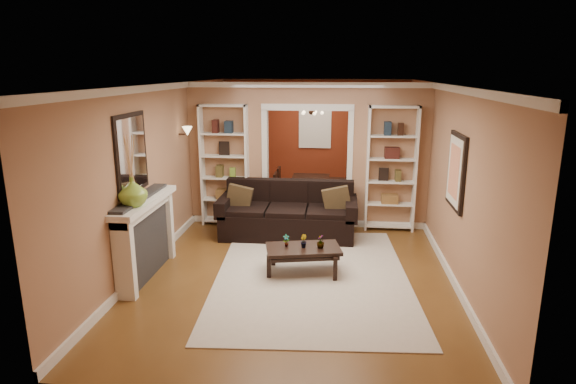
# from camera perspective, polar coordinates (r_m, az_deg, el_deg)

# --- Properties ---
(floor) EXTENTS (8.00, 8.00, 0.00)m
(floor) POSITION_cam_1_polar(r_m,az_deg,el_deg) (8.28, 1.62, -6.31)
(floor) COLOR brown
(floor) RESTS_ON ground
(ceiling) EXTENTS (8.00, 8.00, 0.00)m
(ceiling) POSITION_cam_1_polar(r_m,az_deg,el_deg) (7.76, 1.76, 12.71)
(ceiling) COLOR white
(ceiling) RESTS_ON ground
(wall_back) EXTENTS (8.00, 0.00, 8.00)m
(wall_back) POSITION_cam_1_polar(r_m,az_deg,el_deg) (11.85, 3.23, 6.68)
(wall_back) COLOR #A77858
(wall_back) RESTS_ON ground
(wall_front) EXTENTS (8.00, 0.00, 8.00)m
(wall_front) POSITION_cam_1_polar(r_m,az_deg,el_deg) (4.09, -2.79, -8.18)
(wall_front) COLOR #A77858
(wall_front) RESTS_ON ground
(wall_left) EXTENTS (0.00, 8.00, 8.00)m
(wall_left) POSITION_cam_1_polar(r_m,az_deg,el_deg) (8.39, -13.85, 3.13)
(wall_left) COLOR #A77858
(wall_left) RESTS_ON ground
(wall_right) EXTENTS (0.00, 8.00, 8.00)m
(wall_right) POSITION_cam_1_polar(r_m,az_deg,el_deg) (8.06, 17.86, 2.41)
(wall_right) COLOR #A77858
(wall_right) RESTS_ON ground
(partition_wall) EXTENTS (4.50, 0.15, 2.70)m
(partition_wall) POSITION_cam_1_polar(r_m,az_deg,el_deg) (9.09, 2.29, 4.37)
(partition_wall) COLOR #A77858
(partition_wall) RESTS_ON floor
(red_back_panel) EXTENTS (4.44, 0.04, 2.64)m
(red_back_panel) POSITION_cam_1_polar(r_m,az_deg,el_deg) (11.82, 3.22, 6.51)
(red_back_panel) COLOR maroon
(red_back_panel) RESTS_ON floor
(dining_window) EXTENTS (0.78, 0.03, 0.98)m
(dining_window) POSITION_cam_1_polar(r_m,az_deg,el_deg) (11.76, 3.22, 7.60)
(dining_window) COLOR #8CA5CC
(dining_window) RESTS_ON wall_back
(area_rug) EXTENTS (3.00, 4.02, 0.01)m
(area_rug) POSITION_cam_1_polar(r_m,az_deg,el_deg) (7.10, 2.83, -9.90)
(area_rug) COLOR beige
(area_rug) RESTS_ON floor
(sofa) EXTENTS (2.45, 1.06, 0.96)m
(sofa) POSITION_cam_1_polar(r_m,az_deg,el_deg) (8.58, -0.04, -2.20)
(sofa) COLOR black
(sofa) RESTS_ON floor
(pillow_left) EXTENTS (0.44, 0.13, 0.44)m
(pillow_left) POSITION_cam_1_polar(r_m,az_deg,el_deg) (8.64, -5.78, -0.73)
(pillow_left) COLOR brown
(pillow_left) RESTS_ON sofa
(pillow_right) EXTENTS (0.47, 0.16, 0.46)m
(pillow_right) POSITION_cam_1_polar(r_m,az_deg,el_deg) (8.46, 5.81, -0.98)
(pillow_right) COLOR brown
(pillow_right) RESTS_ON sofa
(coffee_table) EXTENTS (1.16, 0.79, 0.40)m
(coffee_table) POSITION_cam_1_polar(r_m,az_deg,el_deg) (7.13, 1.81, -8.08)
(coffee_table) COLOR black
(coffee_table) RESTS_ON floor
(plant_left) EXTENTS (0.11, 0.10, 0.18)m
(plant_left) POSITION_cam_1_polar(r_m,az_deg,el_deg) (7.04, -0.20, -5.79)
(plant_left) COLOR #336626
(plant_left) RESTS_ON coffee_table
(plant_center) EXTENTS (0.12, 0.13, 0.19)m
(plant_center) POSITION_cam_1_polar(r_m,az_deg,el_deg) (7.02, 1.83, -5.83)
(plant_center) COLOR #336626
(plant_center) RESTS_ON coffee_table
(plant_right) EXTENTS (0.12, 0.12, 0.20)m
(plant_right) POSITION_cam_1_polar(r_m,az_deg,el_deg) (7.00, 3.87, -5.86)
(plant_right) COLOR #336626
(plant_right) RESTS_ON coffee_table
(bookshelf_left) EXTENTS (0.90, 0.30, 2.30)m
(bookshelf_left) POSITION_cam_1_polar(r_m,az_deg,el_deg) (9.19, -7.50, 3.10)
(bookshelf_left) COLOR white
(bookshelf_left) RESTS_ON floor
(bookshelf_right) EXTENTS (0.90, 0.30, 2.30)m
(bookshelf_right) POSITION_cam_1_polar(r_m,az_deg,el_deg) (8.99, 12.12, 2.65)
(bookshelf_right) COLOR white
(bookshelf_right) RESTS_ON floor
(fireplace) EXTENTS (0.32, 1.70, 1.16)m
(fireplace) POSITION_cam_1_polar(r_m,az_deg,el_deg) (7.18, -16.31, -5.28)
(fireplace) COLOR white
(fireplace) RESTS_ON floor
(vase) EXTENTS (0.42, 0.42, 0.39)m
(vase) POSITION_cam_1_polar(r_m,az_deg,el_deg) (6.64, -17.93, 0.04)
(vase) COLOR #7EAB37
(vase) RESTS_ON fireplace
(mirror) EXTENTS (0.03, 0.95, 1.10)m
(mirror) POSITION_cam_1_polar(r_m,az_deg,el_deg) (6.93, -18.08, 4.35)
(mirror) COLOR silver
(mirror) RESTS_ON wall_left
(wall_sconce) EXTENTS (0.18, 0.18, 0.22)m
(wall_sconce) POSITION_cam_1_polar(r_m,az_deg,el_deg) (8.79, -12.21, 6.89)
(wall_sconce) COLOR #FFE0A5
(wall_sconce) RESTS_ON wall_left
(framed_art) EXTENTS (0.04, 0.85, 1.05)m
(framed_art) POSITION_cam_1_polar(r_m,az_deg,el_deg) (7.05, 19.24, 2.34)
(framed_art) COLOR black
(framed_art) RESTS_ON wall_right
(dining_table) EXTENTS (1.52, 0.85, 0.54)m
(dining_table) POSITION_cam_1_polar(r_m,az_deg,el_deg) (10.73, 2.73, -0.01)
(dining_table) COLOR black
(dining_table) RESTS_ON floor
(dining_chair_nw) EXTENTS (0.48, 0.48, 0.77)m
(dining_chair_nw) POSITION_cam_1_polar(r_m,az_deg,el_deg) (10.46, -0.38, 0.29)
(dining_chair_nw) COLOR black
(dining_chair_nw) RESTS_ON floor
(dining_chair_ne) EXTENTS (0.59, 0.59, 0.93)m
(dining_chair_ne) POSITION_cam_1_polar(r_m,az_deg,el_deg) (10.37, 5.67, 0.57)
(dining_chair_ne) COLOR black
(dining_chair_ne) RESTS_ON floor
(dining_chair_sw) EXTENTS (0.47, 0.47, 0.77)m
(dining_chair_sw) POSITION_cam_1_polar(r_m,az_deg,el_deg) (11.04, -0.02, 1.05)
(dining_chair_sw) COLOR black
(dining_chair_sw) RESTS_ON floor
(dining_chair_se) EXTENTS (0.51, 0.51, 0.93)m
(dining_chair_se) POSITION_cam_1_polar(r_m,az_deg,el_deg) (10.96, 5.71, 1.31)
(dining_chair_se) COLOR black
(dining_chair_se) RESTS_ON floor
(chandelier) EXTENTS (0.50, 0.50, 0.30)m
(chandelier) POSITION_cam_1_polar(r_m,az_deg,el_deg) (10.49, 2.90, 9.38)
(chandelier) COLOR #382319
(chandelier) RESTS_ON ceiling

